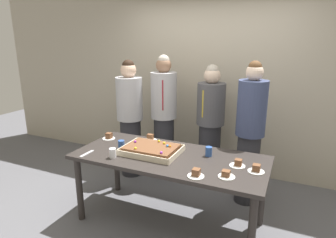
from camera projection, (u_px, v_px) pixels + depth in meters
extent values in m
plane|color=#5B5B60|center=(169.00, 221.00, 3.21)|extent=(12.00, 12.00, 0.00)
cube|color=#B2A893|center=(214.00, 71.00, 4.21)|extent=(8.00, 0.12, 3.00)
cube|color=#2D2826|center=(169.00, 158.00, 3.00)|extent=(2.00, 0.88, 0.04)
cylinder|color=#2D2826|center=(79.00, 189.00, 3.16)|extent=(0.07, 0.07, 0.74)
cylinder|color=#2D2826|center=(252.00, 234.00, 2.43)|extent=(0.07, 0.07, 0.74)
cylinder|color=#2D2826|center=(117.00, 164.00, 3.79)|extent=(0.07, 0.07, 0.74)
cylinder|color=#2D2826|center=(262.00, 194.00, 3.06)|extent=(0.07, 0.07, 0.74)
cube|color=beige|center=(152.00, 152.00, 3.08)|extent=(0.60, 0.45, 0.01)
cube|color=beige|center=(141.00, 157.00, 2.88)|extent=(0.60, 0.01, 0.05)
cube|color=beige|center=(160.00, 143.00, 3.26)|extent=(0.60, 0.01, 0.05)
cube|color=beige|center=(128.00, 145.00, 3.19)|extent=(0.01, 0.45, 0.05)
cube|color=beige|center=(177.00, 154.00, 2.95)|extent=(0.01, 0.45, 0.05)
cube|color=brown|center=(152.00, 149.00, 3.07)|extent=(0.53, 0.38, 0.06)
sphere|color=purple|center=(161.00, 153.00, 2.85)|extent=(0.03, 0.03, 0.03)
sphere|color=yellow|center=(159.00, 141.00, 3.18)|extent=(0.03, 0.03, 0.03)
sphere|color=yellow|center=(135.00, 148.00, 2.97)|extent=(0.03, 0.03, 0.03)
sphere|color=#2D84E0|center=(167.00, 146.00, 3.04)|extent=(0.03, 0.03, 0.03)
sphere|color=purple|center=(135.00, 142.00, 3.16)|extent=(0.03, 0.03, 0.03)
sphere|color=orange|center=(170.00, 146.00, 3.03)|extent=(0.03, 0.03, 0.03)
sphere|color=yellow|center=(164.00, 143.00, 3.12)|extent=(0.03, 0.03, 0.03)
cylinder|color=white|center=(109.00, 139.00, 3.50)|extent=(0.15, 0.15, 0.01)
cube|color=brown|center=(109.00, 136.00, 3.49)|extent=(0.07, 0.06, 0.07)
cylinder|color=white|center=(237.00, 166.00, 2.75)|extent=(0.15, 0.15, 0.01)
cube|color=brown|center=(238.00, 162.00, 2.74)|extent=(0.07, 0.06, 0.06)
cylinder|color=white|center=(150.00, 140.00, 3.44)|extent=(0.15, 0.15, 0.01)
cube|color=brown|center=(150.00, 137.00, 3.44)|extent=(0.07, 0.05, 0.07)
cylinder|color=white|center=(226.00, 177.00, 2.53)|extent=(0.15, 0.15, 0.01)
cube|color=brown|center=(226.00, 173.00, 2.53)|extent=(0.07, 0.06, 0.05)
cylinder|color=white|center=(256.00, 172.00, 2.63)|extent=(0.15, 0.15, 0.01)
cube|color=brown|center=(256.00, 168.00, 2.62)|extent=(0.07, 0.07, 0.06)
cylinder|color=white|center=(196.00, 176.00, 2.54)|extent=(0.15, 0.15, 0.01)
cube|color=brown|center=(196.00, 172.00, 2.54)|extent=(0.07, 0.07, 0.06)
cylinder|color=#2D5199|center=(121.00, 145.00, 3.17)|extent=(0.07, 0.07, 0.10)
cylinder|color=#2D5199|center=(209.00, 151.00, 2.98)|extent=(0.07, 0.07, 0.10)
cylinder|color=white|center=(113.00, 153.00, 2.94)|extent=(0.07, 0.07, 0.10)
cube|color=silver|center=(87.00, 154.00, 3.04)|extent=(0.03, 0.20, 0.01)
cylinder|color=#28282D|center=(209.00, 153.00, 4.04)|extent=(0.30, 0.30, 0.84)
cylinder|color=#4C4C51|center=(211.00, 104.00, 3.85)|extent=(0.38, 0.38, 0.56)
cube|color=gold|center=(204.00, 104.00, 3.72)|extent=(0.04, 0.02, 0.36)
sphere|color=beige|center=(212.00, 76.00, 3.75)|extent=(0.22, 0.22, 0.22)
sphere|color=#B2A899|center=(212.00, 71.00, 3.74)|extent=(0.17, 0.17, 0.17)
cylinder|color=#28282D|center=(164.00, 147.00, 4.19)|extent=(0.29, 0.29, 0.89)
cylinder|color=#B2B2B7|center=(164.00, 95.00, 3.98)|extent=(0.36, 0.36, 0.63)
cube|color=maroon|center=(162.00, 95.00, 3.81)|extent=(0.04, 0.02, 0.41)
sphere|color=#8C664C|center=(164.00, 65.00, 3.87)|extent=(0.21, 0.21, 0.21)
sphere|color=#B2A899|center=(164.00, 61.00, 3.86)|extent=(0.16, 0.16, 0.16)
cylinder|color=#28282D|center=(131.00, 147.00, 4.24)|extent=(0.30, 0.30, 0.85)
cylinder|color=#B2B2B7|center=(129.00, 99.00, 4.05)|extent=(0.37, 0.37, 0.60)
sphere|color=beige|center=(128.00, 70.00, 3.94)|extent=(0.22, 0.22, 0.22)
sphere|color=black|center=(128.00, 66.00, 3.92)|extent=(0.17, 0.17, 0.17)
cylinder|color=#28282D|center=(247.00, 169.00, 3.50)|extent=(0.27, 0.27, 0.87)
cylinder|color=#384266|center=(252.00, 108.00, 3.30)|extent=(0.34, 0.34, 0.64)
sphere|color=beige|center=(255.00, 72.00, 3.19)|extent=(0.20, 0.20, 0.20)
sphere|color=brown|center=(255.00, 67.00, 3.18)|extent=(0.15, 0.15, 0.15)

